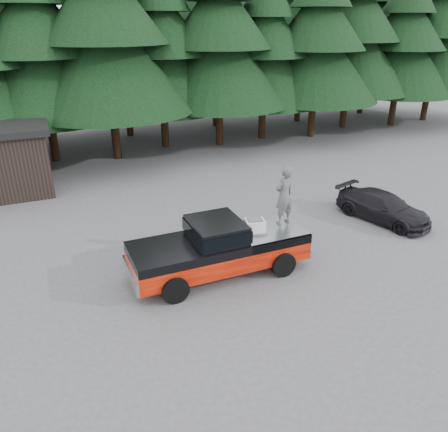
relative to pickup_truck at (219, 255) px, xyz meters
name	(u,v)px	position (x,y,z in m)	size (l,w,h in m)	color
ground	(229,266)	(0.49, 0.27, -0.67)	(120.00, 120.00, 0.00)	#4C4C4E
pickup_truck	(219,255)	(0.00, 0.00, 0.00)	(6.00, 2.04, 1.33)	red
truck_cab	(216,230)	(-0.10, 0.00, 0.96)	(1.66, 1.90, 0.59)	black
air_compressor	(255,227)	(1.21, -0.14, 0.88)	(0.62, 0.52, 0.43)	silver
man_on_bed	(284,195)	(2.44, 0.14, 1.68)	(0.74, 0.49, 2.04)	#4D5054
parked_car	(383,207)	(7.95, 1.16, -0.08)	(1.64, 4.04, 1.17)	black
treeline	(120,20)	(0.91, 17.47, 7.06)	(60.15, 16.05, 17.50)	black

